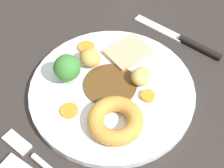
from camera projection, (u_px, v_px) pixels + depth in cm
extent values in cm
cube|color=#2B2623|center=(133.00, 89.00, 56.66)|extent=(120.00, 84.00, 3.60)
cylinder|color=white|center=(112.00, 90.00, 53.42)|extent=(27.12, 27.12, 1.40)
cylinder|color=#563819|center=(110.00, 85.00, 53.08)|extent=(8.80, 8.80, 0.30)
cube|color=tan|center=(128.00, 52.00, 57.24)|extent=(8.40, 7.16, 0.80)
torus|color=#C68938|center=(115.00, 120.00, 47.61)|extent=(8.38, 8.38, 2.46)
ellipsoid|color=#D8B260|center=(142.00, 76.00, 52.62)|extent=(3.55, 3.35, 2.77)
ellipsoid|color=tan|center=(90.00, 58.00, 54.97)|extent=(3.61, 3.85, 2.95)
cylinder|color=orange|center=(86.00, 48.00, 58.03)|extent=(2.90, 2.90, 0.59)
cylinder|color=orange|center=(69.00, 111.00, 49.87)|extent=(2.78, 2.78, 0.44)
cylinder|color=orange|center=(148.00, 96.00, 51.43)|extent=(2.27, 2.27, 0.68)
cylinder|color=#8CB766|center=(69.00, 77.00, 53.34)|extent=(1.78, 1.78, 1.47)
sphere|color=#387A33|center=(67.00, 68.00, 51.55)|extent=(4.39, 4.39, 4.39)
cube|color=silver|center=(17.00, 142.00, 47.99)|extent=(2.08, 4.53, 0.60)
cylinder|color=black|center=(200.00, 47.00, 59.64)|extent=(1.39, 8.53, 1.20)
cube|color=silver|center=(159.00, 28.00, 63.37)|extent=(1.94, 10.54, 0.40)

